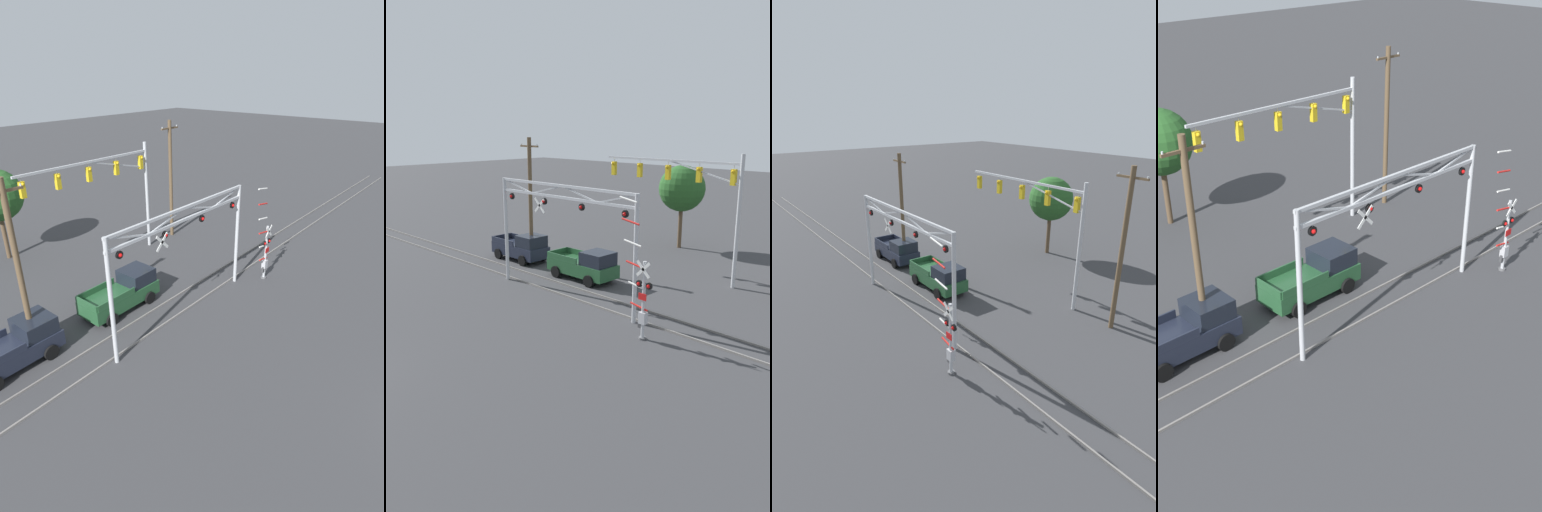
% 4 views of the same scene
% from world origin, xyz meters
% --- Properties ---
extents(rail_track_near, '(80.00, 0.08, 0.10)m').
position_xyz_m(rail_track_near, '(0.00, 14.25, 0.05)').
color(rail_track_near, gray).
rests_on(rail_track_near, ground_plane).
extents(rail_track_far, '(80.00, 0.08, 0.10)m').
position_xyz_m(rail_track_far, '(0.00, 15.68, 0.05)').
color(rail_track_far, gray).
rests_on(rail_track_far, ground_plane).
extents(crossing_gantry, '(10.57, 0.27, 6.52)m').
position_xyz_m(crossing_gantry, '(-0.01, 13.96, 4.60)').
color(crossing_gantry, '#B7BABF').
rests_on(crossing_gantry, ground_plane).
extents(crossing_signal_mast, '(1.98, 0.35, 6.54)m').
position_xyz_m(crossing_signal_mast, '(6.62, 12.65, 2.09)').
color(crossing_signal_mast, '#B7BABF').
rests_on(crossing_signal_mast, ground_plane).
extents(traffic_signal_span, '(10.37, 0.39, 8.06)m').
position_xyz_m(traffic_signal_span, '(3.10, 22.61, 5.72)').
color(traffic_signal_span, '#B7BABF').
rests_on(traffic_signal_span, ground_plane).
extents(pickup_truck_lead, '(4.77, 2.12, 2.04)m').
position_xyz_m(pickup_truck_lead, '(-1.53, 17.39, 0.98)').
color(pickup_truck_lead, '#23512D').
rests_on(pickup_truck_lead, ground_plane).
extents(pickup_truck_following, '(4.56, 2.12, 2.04)m').
position_xyz_m(pickup_truck_following, '(-8.13, 17.57, 0.98)').
color(pickup_truck_following, '#1E2333').
rests_on(pickup_truck_following, ground_plane).
extents(utility_pole_left, '(1.80, 0.28, 8.86)m').
position_xyz_m(utility_pole_left, '(-7.23, 17.68, 4.58)').
color(utility_pole_left, brown).
rests_on(utility_pole_left, ground_plane).
extents(utility_pole_right, '(1.80, 0.28, 9.32)m').
position_xyz_m(utility_pole_right, '(8.73, 22.62, 4.81)').
color(utility_pole_right, brown).
rests_on(utility_pole_right, ground_plane).
extents(background_tree_beyond_span, '(3.66, 3.66, 6.64)m').
position_xyz_m(background_tree_beyond_span, '(-2.30, 29.15, 4.79)').
color(background_tree_beyond_span, brown).
rests_on(background_tree_beyond_span, ground_plane).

